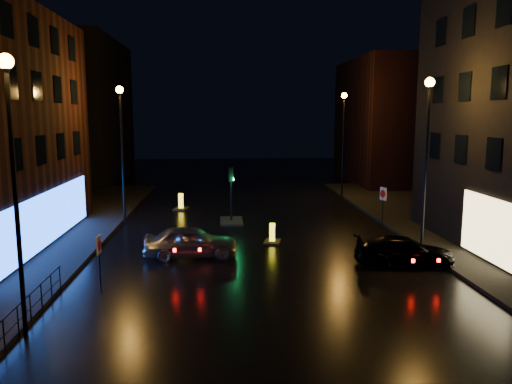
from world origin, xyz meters
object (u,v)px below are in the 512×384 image
(dark_sedan, at_px, (404,251))
(bollard_far, at_px, (181,206))
(traffic_signal, at_px, (231,214))
(silver_hatchback, at_px, (191,242))
(road_sign_left, at_px, (99,250))
(road_sign_right, at_px, (383,197))
(bollard_near, at_px, (272,238))

(dark_sedan, distance_m, bollard_far, 17.89)
(traffic_signal, height_order, silver_hatchback, traffic_signal)
(road_sign_left, bearing_deg, traffic_signal, 67.86)
(road_sign_left, xyz_separation_m, road_sign_right, (14.39, 10.14, 0.19))
(dark_sedan, height_order, road_sign_right, road_sign_right)
(dark_sedan, xyz_separation_m, road_sign_right, (1.57, 7.86, 1.14))
(bollard_near, height_order, road_sign_right, road_sign_right)
(road_sign_right, bearing_deg, road_sign_left, 14.49)
(dark_sedan, relative_size, road_sign_left, 2.08)
(traffic_signal, distance_m, bollard_far, 5.63)
(traffic_signal, bearing_deg, bollard_far, 128.30)
(silver_hatchback, relative_size, dark_sedan, 1.00)
(bollard_far, height_order, road_sign_left, road_sign_left)
(bollard_near, bearing_deg, traffic_signal, 124.51)
(dark_sedan, relative_size, bollard_far, 2.96)
(dark_sedan, height_order, bollard_far, dark_sedan)
(bollard_far, distance_m, road_sign_right, 14.12)
(traffic_signal, relative_size, road_sign_right, 1.45)
(traffic_signal, distance_m, road_sign_right, 9.36)
(road_sign_right, bearing_deg, bollard_far, -47.00)
(silver_hatchback, bearing_deg, road_sign_right, -64.27)
(dark_sedan, height_order, bollard_near, dark_sedan)
(road_sign_left, bearing_deg, silver_hatchback, 54.67)
(silver_hatchback, distance_m, dark_sedan, 9.81)
(dark_sedan, xyz_separation_m, road_sign_left, (-12.82, -2.27, 0.95))
(dark_sedan, distance_m, road_sign_left, 13.05)
(bollard_near, bearing_deg, road_sign_left, -124.27)
(silver_hatchback, bearing_deg, dark_sedan, -103.69)
(silver_hatchback, xyz_separation_m, road_sign_right, (11.18, 5.88, 1.03))
(silver_hatchback, distance_m, road_sign_left, 5.40)
(bollard_near, bearing_deg, dark_sedan, -24.81)
(bollard_far, relative_size, road_sign_left, 0.70)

